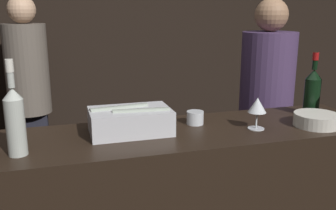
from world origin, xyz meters
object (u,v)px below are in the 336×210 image
wine_glass (257,106)px  red_wine_bottle_burgundy (312,91)px  candle_votive (195,118)px  ice_bin_with_bottles (130,120)px  bowl_white (316,119)px  white_wine_bottle (15,118)px  person_in_hoodie (265,110)px  person_blond_tee (29,91)px

wine_glass → red_wine_bottle_burgundy: size_ratio=0.45×
candle_votive → ice_bin_with_bottles: bearing=-172.4°
ice_bin_with_bottles → bowl_white: (0.86, -0.15, -0.03)m
white_wine_bottle → person_in_hoodie: (1.48, 0.70, -0.26)m
ice_bin_with_bottles → white_wine_bottle: bearing=-162.9°
ice_bin_with_bottles → wine_glass: 0.58m
bowl_white → candle_votive: (-0.54, 0.19, -0.00)m
person_blond_tee → red_wine_bottle_burgundy: bearing=94.5°
ice_bin_with_bottles → person_blond_tee: (-0.53, 1.52, -0.15)m
candle_votive → person_blond_tee: 1.71m
bowl_white → person_blond_tee: size_ratio=0.13×
red_wine_bottle_burgundy → person_in_hoodie: (0.06, 0.54, -0.24)m
red_wine_bottle_burgundy → candle_votive: bearing=178.2°
candle_votive → wine_glass: bearing=-31.8°
ice_bin_with_bottles → bowl_white: 0.88m
red_wine_bottle_burgundy → ice_bin_with_bottles: bearing=-178.6°
bowl_white → ice_bin_with_bottles: bearing=170.3°
white_wine_bottle → person_in_hoodie: bearing=25.4°
red_wine_bottle_burgundy → white_wine_bottle: size_ratio=0.90×
wine_glass → person_blond_tee: 1.97m
white_wine_bottle → person_blond_tee: 1.68m
red_wine_bottle_burgundy → person_blond_tee: bearing=134.9°
bowl_white → red_wine_bottle_burgundy: bearing=61.0°
candle_votive → white_wine_bottle: 0.81m
candle_votive → red_wine_bottle_burgundy: (0.63, -0.02, 0.10)m
red_wine_bottle_burgundy → person_blond_tee: 2.12m
candle_votive → bowl_white: bearing=-19.4°
wine_glass → candle_votive: bearing=148.2°
bowl_white → red_wine_bottle_burgundy: 0.22m
candle_votive → person_in_hoodie: size_ratio=0.05×
bowl_white → white_wine_bottle: (-1.32, 0.01, 0.11)m
ice_bin_with_bottles → bowl_white: bearing=-9.7°
white_wine_bottle → red_wine_bottle_burgundy: bearing=6.6°
bowl_white → wine_glass: bearing=172.5°
red_wine_bottle_burgundy → person_in_hoodie: size_ratio=0.20×
candle_votive → red_wine_bottle_burgundy: 0.64m
person_in_hoodie → wine_glass: bearing=-52.0°
person_in_hoodie → person_blond_tee: size_ratio=0.98×
ice_bin_with_bottles → wine_glass: (0.57, -0.11, 0.05)m
ice_bin_with_bottles → bowl_white: size_ratio=1.70×
red_wine_bottle_burgundy → bowl_white: bearing=-119.0°
person_blond_tee → person_in_hoodie: bearing=107.9°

